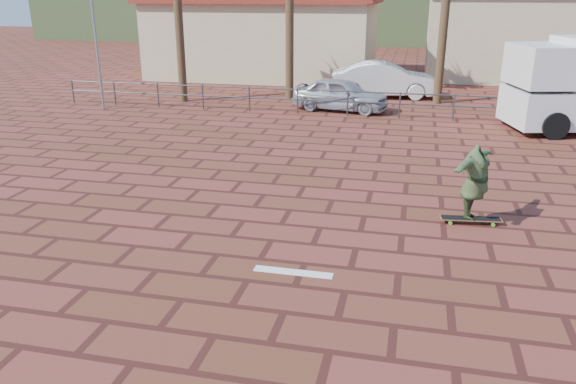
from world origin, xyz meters
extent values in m
plane|color=maroon|center=(0.00, 0.00, 0.00)|extent=(120.00, 120.00, 0.00)
cube|color=white|center=(0.70, -1.20, 0.00)|extent=(1.40, 0.22, 0.01)
cylinder|color=#47494F|center=(-12.00, 12.00, 0.50)|extent=(0.06, 0.06, 1.00)
cylinder|color=#47494F|center=(-10.00, 12.00, 0.50)|extent=(0.06, 0.06, 1.00)
cylinder|color=#47494F|center=(-8.00, 12.00, 0.50)|extent=(0.06, 0.06, 1.00)
cylinder|color=#47494F|center=(-6.00, 12.00, 0.50)|extent=(0.06, 0.06, 1.00)
cylinder|color=#47494F|center=(-4.00, 12.00, 0.50)|extent=(0.06, 0.06, 1.00)
cylinder|color=#47494F|center=(-2.00, 12.00, 0.50)|extent=(0.06, 0.06, 1.00)
cylinder|color=#47494F|center=(0.00, 12.00, 0.50)|extent=(0.06, 0.06, 1.00)
cylinder|color=#47494F|center=(2.00, 12.00, 0.50)|extent=(0.06, 0.06, 1.00)
cylinder|color=#47494F|center=(4.00, 12.00, 0.50)|extent=(0.06, 0.06, 1.00)
cylinder|color=#47494F|center=(6.00, 12.00, 0.50)|extent=(0.06, 0.06, 1.00)
cylinder|color=#47494F|center=(8.00, 12.00, 0.50)|extent=(0.06, 0.06, 1.00)
cylinder|color=#47494F|center=(0.00, 12.00, 0.95)|extent=(24.00, 0.05, 0.05)
cylinder|color=#47494F|center=(0.00, 12.00, 0.55)|extent=(24.00, 0.05, 0.05)
cylinder|color=gray|center=(-10.00, 11.00, 4.00)|extent=(0.10, 0.10, 8.00)
cylinder|color=brown|center=(-7.50, 13.50, 3.50)|extent=(0.36, 0.36, 7.00)
cylinder|color=brown|center=(-3.00, 15.00, 4.10)|extent=(0.36, 0.36, 8.20)
cylinder|color=brown|center=(3.50, 15.50, 3.25)|extent=(0.36, 0.36, 6.50)
cube|color=beige|center=(-6.00, 22.00, 2.00)|extent=(12.00, 7.00, 4.00)
cube|color=beige|center=(8.00, 24.00, 2.25)|extent=(10.00, 6.00, 4.50)
cube|color=#384C28|center=(0.00, 50.00, 3.00)|extent=(70.00, 18.00, 6.00)
cube|color=olive|center=(3.89, 1.77, 0.11)|extent=(1.29, 0.43, 0.02)
cube|color=black|center=(3.89, 1.77, 0.12)|extent=(1.24, 0.40, 0.00)
cube|color=silver|center=(3.46, 1.71, 0.07)|extent=(0.09, 0.21, 0.03)
cube|color=silver|center=(4.33, 1.82, 0.07)|extent=(0.09, 0.21, 0.03)
cylinder|color=#5CC028|center=(3.47, 1.59, 0.04)|extent=(0.08, 0.04, 0.08)
cylinder|color=#5CC028|center=(3.44, 1.84, 0.04)|extent=(0.08, 0.04, 0.08)
cylinder|color=#5CC028|center=(4.34, 1.69, 0.04)|extent=(0.08, 0.04, 0.08)
cylinder|color=#5CC028|center=(4.31, 1.94, 0.04)|extent=(0.08, 0.04, 0.08)
imported|color=#384C29|center=(3.89, 1.77, 0.92)|extent=(1.29, 2.01, 1.60)
cube|color=silver|center=(6.70, 10.97, 2.26)|extent=(2.37, 2.86, 1.36)
cube|color=black|center=(5.99, 10.78, 1.75)|extent=(0.54, 1.88, 0.74)
cylinder|color=black|center=(7.11, 9.84, 0.45)|extent=(0.96, 0.53, 0.91)
cylinder|color=black|center=(6.52, 12.14, 0.45)|extent=(0.96, 0.53, 0.91)
imported|color=#A4A5AB|center=(-0.41, 13.00, 0.66)|extent=(4.11, 2.26, 1.32)
imported|color=silver|center=(1.13, 16.50, 0.79)|extent=(4.97, 2.21, 1.59)
camera|label=1|loc=(2.55, -9.76, 4.65)|focal=35.00mm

